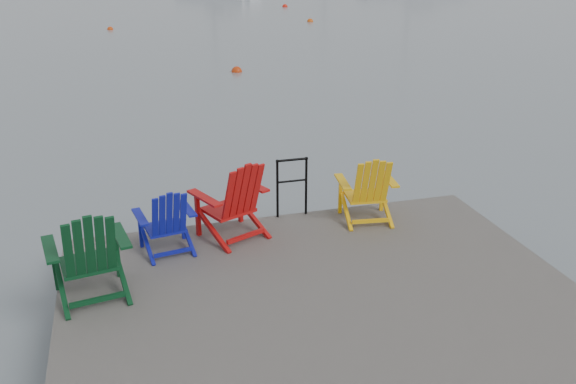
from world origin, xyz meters
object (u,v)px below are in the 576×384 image
object	(u,v)px
chair_blue	(166,220)
buoy_c	(285,7)
chair_green	(89,253)
buoy_d	(310,22)
chair_red	(234,199)
buoy_a	(237,72)
chair_yellow	(368,188)
handrail	(292,182)
buoy_b	(110,30)

from	to	relation	value
chair_blue	buoy_c	world-z (taller)	chair_blue
chair_blue	buoy_c	distance (m)	37.75
chair_green	buoy_d	xyz separation A→B (m)	(11.58, 28.20, -1.07)
chair_green	chair_red	size ratio (longest dim) A/B	1.00
chair_green	buoy_a	xyz separation A→B (m)	(4.63, 14.95, -1.07)
chair_blue	chair_yellow	xyz separation A→B (m)	(2.89, 0.20, 0.05)
chair_blue	buoy_d	distance (m)	29.33
handrail	chair_yellow	bearing A→B (deg)	-25.81
chair_yellow	buoy_b	size ratio (longest dim) A/B	3.26
chair_blue	chair_red	bearing A→B (deg)	2.28
chair_green	buoy_b	distance (m)	27.77
handrail	buoy_b	xyz separation A→B (m)	(-2.41, 26.17, -1.04)
chair_red	buoy_a	size ratio (longest dim) A/B	2.98
handrail	chair_blue	xyz separation A→B (m)	(-1.89, -0.68, -0.08)
chair_yellow	buoy_a	size ratio (longest dim) A/B	2.69
chair_red	buoy_a	xyz separation A→B (m)	(2.76, 13.87, -1.07)
handrail	buoy_a	distance (m)	13.54
handrail	chair_red	size ratio (longest dim) A/B	0.79
handrail	chair_red	xyz separation A→B (m)	(-0.96, -0.49, 0.03)
chair_green	buoy_b	world-z (taller)	chair_green
chair_yellow	buoy_b	xyz separation A→B (m)	(-3.41, 26.66, -1.02)
chair_green	chair_yellow	distance (m)	3.97
chair_blue	buoy_a	size ratio (longest dim) A/B	2.42
handrail	buoy_a	bearing A→B (deg)	82.31
handrail	buoy_c	size ratio (longest dim) A/B	2.36
buoy_c	handrail	bearing A→B (deg)	-105.28
chair_red	buoy_b	size ratio (longest dim) A/B	3.61
chair_green	buoy_b	xyz separation A→B (m)	(0.41, 27.75, -1.07)
chair_yellow	chair_green	bearing A→B (deg)	-156.65
chair_green	buoy_c	size ratio (longest dim) A/B	2.99
chair_red	buoy_c	size ratio (longest dim) A/B	2.98
buoy_d	chair_yellow	bearing A→B (deg)	-105.98
buoy_b	buoy_d	bearing A→B (deg)	2.32
chair_blue	buoy_b	distance (m)	26.88
chair_green	chair_blue	distance (m)	1.30
chair_green	chair_blue	xyz separation A→B (m)	(0.93, 0.89, -0.11)
chair_red	buoy_b	xyz separation A→B (m)	(-1.46, 26.66, -1.07)
buoy_c	buoy_a	bearing A→B (deg)	-109.69
chair_green	buoy_a	world-z (taller)	chair_green
chair_yellow	buoy_b	world-z (taller)	chair_yellow
chair_yellow	buoy_c	world-z (taller)	chair_yellow
chair_blue	buoy_c	size ratio (longest dim) A/B	2.42
chair_blue	buoy_a	world-z (taller)	chair_blue
handrail	chair_yellow	xyz separation A→B (m)	(1.00, -0.48, -0.02)
handrail	buoy_b	distance (m)	26.30
chair_green	chair_red	world-z (taller)	chair_green
buoy_a	buoy_c	world-z (taller)	same
chair_yellow	buoy_b	distance (m)	26.89
handrail	buoy_a	xyz separation A→B (m)	(1.81, 13.38, -1.04)
handrail	chair_green	distance (m)	3.23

